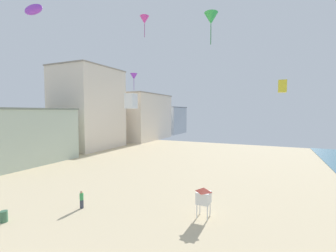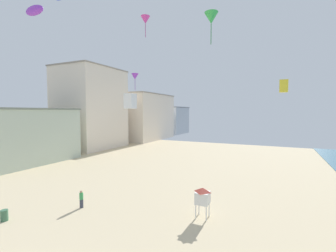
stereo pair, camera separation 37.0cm
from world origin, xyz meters
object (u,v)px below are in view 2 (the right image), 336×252
(kite_green_delta, at_px, (211,18))
(beach_trash_bin, at_px, (4,215))
(kite_purple_parafoil, at_px, (34,10))
(kite_white_box, at_px, (130,101))
(kite_purple_delta, at_px, (135,77))
(lifeguard_stand, at_px, (203,196))
(kite_flyer, at_px, (81,198))
(kite_yellow_box, at_px, (284,86))
(kite_magenta_delta, at_px, (145,20))

(kite_green_delta, bearing_deg, beach_trash_bin, -131.47)
(kite_purple_parafoil, distance_m, kite_green_delta, 18.88)
(kite_white_box, distance_m, kite_purple_delta, 17.33)
(lifeguard_stand, relative_size, beach_trash_bin, 2.83)
(lifeguard_stand, height_order, kite_white_box, kite_white_box)
(kite_flyer, relative_size, beach_trash_bin, 1.82)
(kite_yellow_box, bearing_deg, kite_white_box, -128.51)
(kite_white_box, bearing_deg, lifeguard_stand, 14.32)
(kite_flyer, bearing_deg, beach_trash_bin, -172.61)
(lifeguard_stand, xyz_separation_m, kite_white_box, (-6.09, -1.55, 7.97))
(kite_green_delta, xyz_separation_m, kite_magenta_delta, (-10.60, 3.67, 2.84))
(kite_flyer, distance_m, kite_white_box, 10.11)
(kite_magenta_delta, bearing_deg, kite_purple_parafoil, -115.09)
(kite_white_box, xyz_separation_m, kite_magenta_delta, (-5.89, 12.54, 12.22))
(lifeguard_stand, bearing_deg, kite_white_box, -160.51)
(kite_green_delta, relative_size, kite_yellow_box, 2.27)
(lifeguard_stand, bearing_deg, kite_purple_delta, 144.91)
(kite_purple_parafoil, height_order, kite_yellow_box, kite_purple_parafoil)
(kite_white_box, height_order, kite_magenta_delta, kite_magenta_delta)
(kite_purple_delta, bearing_deg, kite_purple_parafoil, -101.87)
(kite_magenta_delta, bearing_deg, lifeguard_stand, -42.52)
(lifeguard_stand, height_order, kite_yellow_box, kite_yellow_box)
(kite_flyer, xyz_separation_m, lifeguard_stand, (10.71, 2.88, 0.92))
(kite_flyer, relative_size, lifeguard_stand, 0.64)
(kite_white_box, height_order, kite_yellow_box, kite_yellow_box)
(kite_purple_parafoil, xyz_separation_m, kite_yellow_box, (24.06, 15.53, -7.48))
(kite_flyer, relative_size, kite_purple_delta, 0.63)
(lifeguard_stand, xyz_separation_m, kite_purple_parafoil, (-17.94, -1.74, 17.71))
(beach_trash_bin, bearing_deg, kite_white_box, 35.28)
(kite_yellow_box, bearing_deg, kite_purple_delta, -176.85)
(beach_trash_bin, bearing_deg, kite_purple_delta, 91.34)
(beach_trash_bin, distance_m, kite_purple_delta, 24.48)
(kite_purple_parafoil, bearing_deg, beach_trash_bin, -58.62)
(kite_flyer, relative_size, kite_purple_parafoil, 0.63)
(kite_flyer, xyz_separation_m, kite_white_box, (4.62, 1.32, 8.89))
(kite_magenta_delta, bearing_deg, kite_green_delta, -19.11)
(kite_white_box, relative_size, kite_purple_delta, 0.50)
(kite_purple_parafoil, relative_size, kite_yellow_box, 1.72)
(kite_purple_parafoil, relative_size, kite_purple_delta, 1.01)
(kite_flyer, distance_m, kite_purple_parafoil, 20.01)
(lifeguard_stand, distance_m, kite_purple_parafoil, 25.27)
(kite_white_box, height_order, kite_green_delta, kite_green_delta)
(beach_trash_bin, height_order, kite_purple_parafoil, kite_purple_parafoil)
(kite_flyer, xyz_separation_m, kite_purple_delta, (-4.21, 15.51, 13.51))
(kite_white_box, distance_m, kite_yellow_box, 19.74)
(kite_flyer, xyz_separation_m, kite_purple_parafoil, (-7.23, 1.13, 18.63))
(kite_white_box, relative_size, kite_green_delta, 0.37)
(lifeguard_stand, xyz_separation_m, kite_yellow_box, (6.12, 13.79, 10.23))
(kite_magenta_delta, height_order, kite_yellow_box, kite_magenta_delta)
(kite_white_box, height_order, kite_purple_delta, kite_purple_delta)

